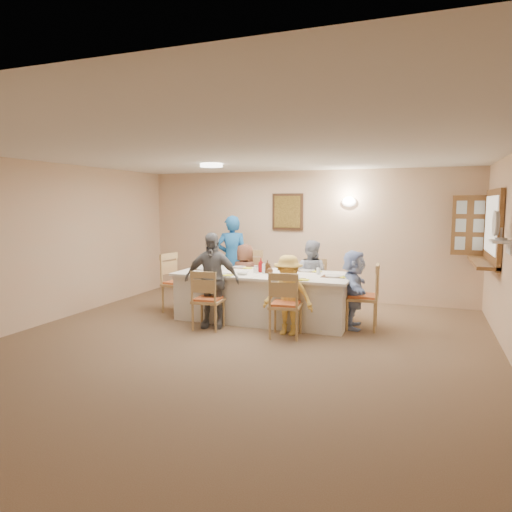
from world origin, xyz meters
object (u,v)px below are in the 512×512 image
(desk_fan, at_px, (499,229))
(chair_left_end, at_px, (179,283))
(dining_table, at_px, (264,296))
(chair_front_left, at_px, (208,299))
(diner_front_left, at_px, (212,280))
(chair_back_left, at_px, (247,278))
(serving_hatch, at_px, (493,228))
(chair_right_end, at_px, (362,296))
(diner_right_end, at_px, (354,289))
(diner_back_left, at_px, (245,276))
(chair_front_right, at_px, (286,304))
(chair_back_right, at_px, (312,285))
(caregiver, at_px, (232,258))
(diner_front_right, at_px, (288,295))
(diner_back_right, at_px, (311,277))
(condiment_ketchup, at_px, (261,265))

(desk_fan, bearing_deg, chair_left_end, 173.56)
(dining_table, bearing_deg, chair_front_left, -126.87)
(diner_front_left, bearing_deg, chair_back_left, 80.22)
(serving_hatch, bearing_deg, desk_fan, -94.66)
(serving_hatch, bearing_deg, chair_right_end, -155.70)
(chair_left_end, height_order, diner_right_end, diner_right_end)
(desk_fan, relative_size, diner_front_left, 0.21)
(desk_fan, distance_m, diner_back_left, 4.14)
(diner_right_end, bearing_deg, diner_back_left, 63.52)
(chair_front_right, xyz_separation_m, diner_right_end, (0.82, 0.80, 0.12))
(chair_back_right, bearing_deg, chair_right_end, -36.57)
(diner_back_left, bearing_deg, caregiver, -41.94)
(dining_table, relative_size, chair_left_end, 2.75)
(diner_front_left, bearing_deg, chair_back_right, 41.19)
(diner_right_end, relative_size, caregiver, 0.72)
(dining_table, height_order, diner_back_left, diner_back_left)
(serving_hatch, distance_m, chair_back_left, 4.07)
(chair_front_left, bearing_deg, chair_front_right, 174.68)
(chair_left_end, distance_m, diner_front_left, 1.19)
(chair_front_right, xyz_separation_m, diner_front_right, (0.00, 0.12, 0.10))
(serving_hatch, height_order, chair_front_left, serving_hatch)
(diner_back_right, bearing_deg, chair_right_end, 153.80)
(desk_fan, height_order, diner_right_end, desk_fan)
(dining_table, relative_size, chair_back_right, 3.05)
(desk_fan, bearing_deg, diner_front_left, -177.91)
(diner_front_right, bearing_deg, chair_front_right, -88.35)
(diner_back_right, bearing_deg, diner_back_left, 9.39)
(desk_fan, height_order, diner_back_right, desk_fan)
(diner_back_left, relative_size, diner_front_right, 1.01)
(diner_front_right, bearing_deg, chair_front_left, -172.64)
(chair_right_end, distance_m, diner_right_end, 0.16)
(serving_hatch, xyz_separation_m, caregiver, (-4.39, 0.34, -0.68))
(chair_left_end, height_order, diner_back_right, diner_back_right)
(diner_front_left, xyz_separation_m, diner_right_end, (2.02, 0.68, -0.13))
(chair_front_right, relative_size, chair_left_end, 0.92)
(desk_fan, xyz_separation_m, diner_front_right, (-2.63, -0.14, -0.98))
(chair_back_right, bearing_deg, chair_front_left, -123.34)
(chair_right_end, height_order, diner_front_right, diner_front_right)
(dining_table, distance_m, chair_right_end, 1.55)
(chair_back_right, relative_size, chair_right_end, 0.93)
(diner_right_end, height_order, condiment_ketchup, diner_right_end)
(desk_fan, bearing_deg, caregiver, 158.46)
(chair_left_end, height_order, caregiver, caregiver)
(diner_back_left, bearing_deg, diner_front_left, 94.31)
(serving_hatch, bearing_deg, diner_front_left, -159.30)
(diner_right_end, bearing_deg, chair_back_left, 60.52)
(chair_back_left, xyz_separation_m, chair_right_end, (2.15, -0.80, -0.02))
(serving_hatch, relative_size, chair_front_right, 1.60)
(chair_back_left, height_order, condiment_ketchup, chair_back_left)
(chair_front_right, relative_size, diner_front_left, 0.65)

